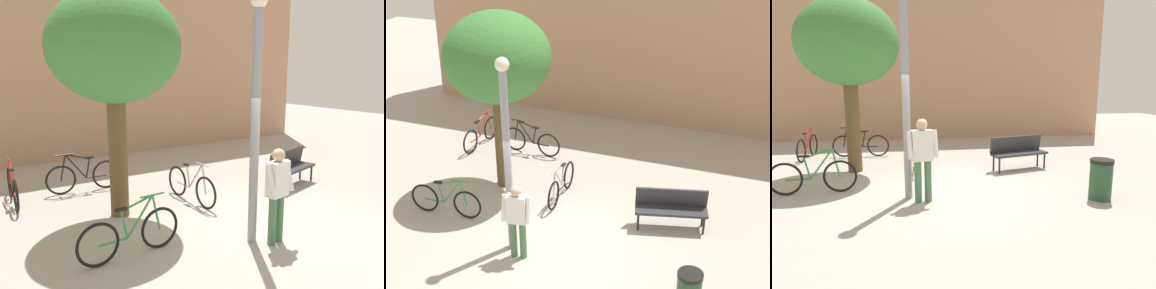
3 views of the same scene
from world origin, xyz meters
TOP-DOWN VIEW (x-y plane):
  - ground_plane at (0.00, 0.00)m, footprint 36.00×36.00m
  - building_facade at (0.00, 8.30)m, footprint 15.47×2.00m
  - lamppost at (-0.87, -0.43)m, footprint 0.28×0.28m
  - person_by_lamppost at (-0.58, -0.71)m, footprint 0.62×0.36m
  - park_bench at (2.09, 1.56)m, footprint 1.67×0.87m
  - plaza_tree at (-2.34, 1.98)m, footprint 2.56×2.56m
  - bicycle_silver at (-0.69, 1.85)m, footprint 0.14×1.81m
  - bicycle_green at (-2.89, 0.16)m, footprint 1.81×0.18m
  - bicycle_red at (-4.09, 3.82)m, footprint 0.12×1.81m
  - bicycle_black at (-2.48, 3.89)m, footprint 1.81×0.16m

SIDE VIEW (x-z plane):
  - ground_plane at x=0.00m, z-range 0.00..0.00m
  - bicycle_silver at x=-0.69m, z-range -0.10..0.87m
  - bicycle_green at x=-2.89m, z-range -0.10..0.87m
  - bicycle_red at x=-4.09m, z-range -0.10..0.87m
  - bicycle_black at x=-2.48m, z-range -0.10..0.87m
  - park_bench at x=2.09m, z-range 0.08..1.01m
  - person_by_lamppost at x=-0.58m, z-range 0.13..1.80m
  - lamppost at x=-0.87m, z-range 0.27..4.44m
  - plaza_tree at x=-2.34m, z-range 1.10..5.56m
  - building_facade at x=0.00m, z-range 0.00..7.07m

